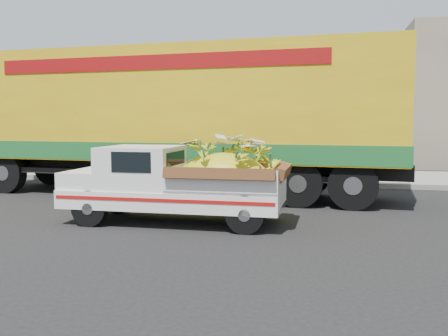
# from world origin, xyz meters

# --- Properties ---
(ground) EXTENTS (100.00, 100.00, 0.00)m
(ground) POSITION_xyz_m (0.00, 0.00, 0.00)
(ground) COLOR black
(ground) RESTS_ON ground
(curb) EXTENTS (60.00, 0.25, 0.15)m
(curb) POSITION_xyz_m (0.00, 5.74, 0.07)
(curb) COLOR gray
(curb) RESTS_ON ground
(sidewalk) EXTENTS (60.00, 4.00, 0.14)m
(sidewalk) POSITION_xyz_m (0.00, 7.84, 0.07)
(sidewalk) COLOR gray
(sidewalk) RESTS_ON ground
(building_left) EXTENTS (18.00, 6.00, 5.00)m
(building_left) POSITION_xyz_m (-8.00, 13.74, 2.50)
(building_left) COLOR gray
(building_left) RESTS_ON ground
(pickup_truck) EXTENTS (4.21, 1.58, 1.47)m
(pickup_truck) POSITION_xyz_m (1.23, -0.27, 0.79)
(pickup_truck) COLOR black
(pickup_truck) RESTS_ON ground
(semi_trailer) EXTENTS (12.04, 3.53, 3.80)m
(semi_trailer) POSITION_xyz_m (-0.23, 3.29, 2.12)
(semi_trailer) COLOR black
(semi_trailer) RESTS_ON ground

